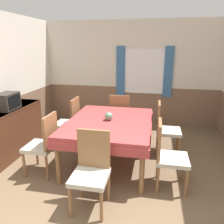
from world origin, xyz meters
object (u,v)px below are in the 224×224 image
object	(u,v)px
chair_right_far	(165,127)
sideboard	(11,131)
vase	(109,116)
chair_head_window	(120,115)
chair_head_near	(91,168)
chair_left_far	(70,121)
dining_table	(110,126)
tv	(8,101)
chair_left_near	(44,143)
chair_right_near	(167,154)

from	to	relation	value
chair_right_far	sideboard	world-z (taller)	chair_right_far
sideboard	vase	xyz separation A→B (m)	(1.87, 0.05, 0.40)
chair_head_window	chair_head_near	xyz separation A→B (m)	(-0.00, -2.23, 0.00)
chair_left_far	sideboard	distance (m)	1.11
chair_left_far	dining_table	bearing A→B (deg)	-119.67
chair_right_far	tv	size ratio (longest dim) A/B	2.46
tv	vase	bearing A→B (deg)	2.11
dining_table	vase	bearing A→B (deg)	152.76
dining_table	chair_left_near	world-z (taller)	chair_left_near
chair_right_near	vase	distance (m)	1.15
chair_head_window	sideboard	distance (m)	2.21
chair_right_far	chair_left_far	bearing A→B (deg)	-90.00
chair_right_far	chair_head_near	bearing A→B (deg)	-29.66
chair_left_far	tv	xyz separation A→B (m)	(-0.91, -0.59, 0.50)
tv	sideboard	bearing A→B (deg)	154.55
sideboard	tv	distance (m)	0.58
tv	vase	xyz separation A→B (m)	(1.83, 0.07, -0.18)
tv	chair_head_window	bearing A→B (deg)	32.36
chair_right_far	chair_left_near	bearing A→B (deg)	-60.33
chair_left_far	chair_left_near	distance (m)	1.07
tv	vase	world-z (taller)	tv
chair_head_near	chair_left_near	bearing A→B (deg)	-31.65
chair_head_window	vase	size ratio (longest dim) A/B	7.13
dining_table	tv	xyz separation A→B (m)	(-1.85, -0.06, 0.36)
chair_left_near	sideboard	distance (m)	1.08
chair_head_near	chair_right_far	distance (m)	1.90
chair_right_near	tv	xyz separation A→B (m)	(-2.79, 0.48, 0.50)
chair_right_near	chair_left_near	bearing A→B (deg)	-90.00
chair_head_window	sideboard	world-z (taller)	chair_head_window
chair_head_near	vase	bearing A→B (deg)	-89.05
chair_left_near	tv	world-z (taller)	tv
chair_right_near	chair_right_far	distance (m)	1.07
vase	chair_left_near	bearing A→B (deg)	-149.39
chair_left_near	vase	bearing A→B (deg)	-59.39
dining_table	chair_head_near	size ratio (longest dim) A/B	1.77
dining_table	chair_head_near	bearing A→B (deg)	-90.00
chair_right_near	chair_right_far	xyz separation A→B (m)	(0.00, 1.07, 0.00)
chair_left_near	chair_head_near	bearing A→B (deg)	-121.65
tv	vase	distance (m)	1.84
chair_right_near	tv	bearing A→B (deg)	-99.71
chair_left_near	sideboard	xyz separation A→B (m)	(-0.95, 0.50, -0.08)
sideboard	vase	size ratio (longest dim) A/B	11.30
chair_right_near	sideboard	world-z (taller)	chair_right_near
chair_right_far	sideboard	distance (m)	2.89
dining_table	chair_right_near	xyz separation A→B (m)	(0.94, -0.53, -0.15)
dining_table	sideboard	xyz separation A→B (m)	(-1.89, -0.04, -0.23)
chair_head_window	chair_left_far	bearing A→B (deg)	-148.35
chair_left_near	tv	distance (m)	1.14
vase	chair_head_window	bearing A→B (deg)	89.04
chair_head_window	chair_left_far	xyz separation A→B (m)	(-0.94, -0.58, 0.00)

